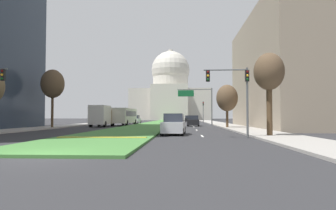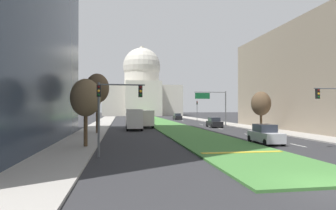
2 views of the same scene
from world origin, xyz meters
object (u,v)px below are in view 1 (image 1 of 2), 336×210
at_px(capitol_building, 170,92).
at_px(street_tree_right_mid, 227,98).
at_px(street_tree_right_near, 269,73).
at_px(overhead_guide_sign, 198,99).
at_px(traffic_light_near_right, 236,87).
at_px(sedan_distant, 135,120).
at_px(sedan_far_horizon, 188,119).
at_px(city_bus, 125,115).
at_px(box_truck_delivery, 102,116).
at_px(sedan_midblock, 193,121).
at_px(traffic_light_far_right, 203,109).
at_px(sedan_lead_stopped, 174,125).
at_px(street_tree_left_mid, 53,84).

relative_size(capitol_building, street_tree_right_mid, 5.68).
bearing_deg(street_tree_right_near, street_tree_right_mid, 92.83).
height_order(capitol_building, overhead_guide_sign, capitol_building).
height_order(capitol_building, traffic_light_near_right, capitol_building).
bearing_deg(street_tree_right_mid, sedan_distant, 124.13).
relative_size(sedan_far_horizon, city_bus, 0.40).
relative_size(box_truck_delivery, city_bus, 0.58).
xyz_separation_m(street_tree_right_mid, city_bus, (-16.18, 12.12, -2.23)).
height_order(sedan_midblock, box_truck_delivery, box_truck_delivery).
bearing_deg(box_truck_delivery, sedan_distant, 83.85).
distance_m(street_tree_right_mid, city_bus, 20.34).
height_order(traffic_light_far_right, overhead_guide_sign, overhead_guide_sign).
relative_size(overhead_guide_sign, sedan_far_horizon, 1.48).
xyz_separation_m(street_tree_right_near, sedan_distant, (-17.04, 40.54, -4.07)).
relative_size(overhead_guide_sign, sedan_midblock, 1.50).
height_order(street_tree_right_near, sedan_midblock, street_tree_right_near).
bearing_deg(city_bus, traffic_light_far_right, 53.00).
bearing_deg(sedan_midblock, overhead_guide_sign, 73.13).
distance_m(street_tree_right_mid, box_truck_delivery, 19.05).
height_order(overhead_guide_sign, city_bus, overhead_guide_sign).
bearing_deg(street_tree_right_mid, overhead_guide_sign, 104.66).
height_order(overhead_guide_sign, sedan_lead_stopped, overhead_guide_sign).
relative_size(traffic_light_far_right, city_bus, 0.47).
distance_m(traffic_light_near_right, street_tree_right_mid, 17.82).
xyz_separation_m(street_tree_right_mid, sedan_distant, (-16.21, 23.92, -3.15)).
bearing_deg(sedan_midblock, street_tree_right_mid, -64.19).
height_order(capitol_building, street_tree_left_mid, capitol_building).
relative_size(sedan_lead_stopped, sedan_distant, 0.98).
xyz_separation_m(overhead_guide_sign, sedan_far_horizon, (-1.37, 28.35, -3.84)).
height_order(street_tree_right_near, city_bus, street_tree_right_near).
distance_m(traffic_light_near_right, sedan_lead_stopped, 6.77).
xyz_separation_m(street_tree_left_mid, sedan_midblock, (19.06, 9.77, -5.09)).
distance_m(street_tree_right_near, sedan_far_horizon, 57.54).
xyz_separation_m(street_tree_left_mid, sedan_far_horizon, (18.73, 41.56, -5.07)).
height_order(street_tree_right_mid, sedan_midblock, street_tree_right_mid).
xyz_separation_m(overhead_guide_sign, sedan_lead_stopped, (-3.44, -26.01, -3.82)).
xyz_separation_m(traffic_light_far_right, overhead_guide_sign, (-2.11, -19.99, 1.36)).
relative_size(capitol_building, sedan_far_horizon, 7.48).
height_order(sedan_distant, city_bus, city_bus).
xyz_separation_m(box_truck_delivery, city_bus, (2.09, 7.25, 0.09)).
distance_m(street_tree_left_mid, sedan_far_horizon, 45.87).
xyz_separation_m(street_tree_left_mid, sedan_distant, (7.07, 24.96, -5.05)).
bearing_deg(city_bus, capitol_building, 86.31).
relative_size(capitol_building, sedan_midblock, 7.58).
bearing_deg(sedan_distant, sedan_midblock, -51.71).
bearing_deg(box_truck_delivery, sedan_far_horizon, 68.97).
distance_m(street_tree_right_mid, sedan_far_horizon, 40.91).
xyz_separation_m(street_tree_left_mid, sedan_lead_stopped, (16.66, -12.80, -5.04)).
distance_m(sedan_lead_stopped, box_truck_delivery, 22.05).
height_order(overhead_guide_sign, street_tree_right_near, street_tree_right_near).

